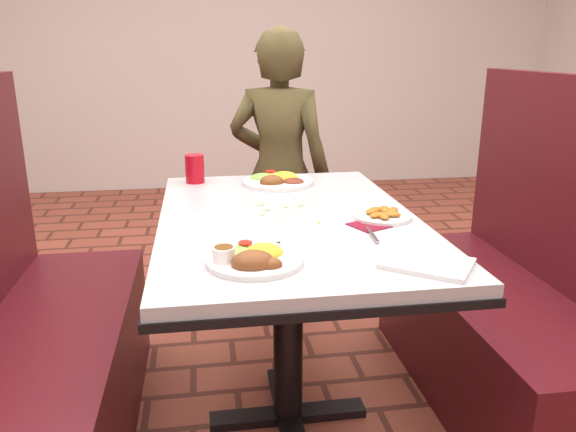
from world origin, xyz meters
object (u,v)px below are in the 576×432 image
(near_dinner_plate, at_px, (253,254))
(plantain_plate, at_px, (382,215))
(diner_person, at_px, (280,173))
(red_tumbler, at_px, (195,169))
(dining_table, at_px, (288,245))
(booth_bench_left, at_px, (39,354))
(booth_bench_right, at_px, (508,318))
(far_dinner_plate, at_px, (278,178))

(near_dinner_plate, distance_m, plantain_plate, 0.54)
(diner_person, xyz_separation_m, near_dinner_plate, (-0.25, -1.33, 0.10))
(red_tumbler, bearing_deg, near_dinner_plate, -80.95)
(dining_table, bearing_deg, plantain_plate, -13.60)
(plantain_plate, bearing_deg, near_dinner_plate, -143.66)
(booth_bench_left, height_order, diner_person, diner_person)
(booth_bench_right, bearing_deg, red_tumbler, 155.01)
(dining_table, distance_m, far_dinner_plate, 0.45)
(booth_bench_left, bearing_deg, red_tumbler, 44.96)
(booth_bench_right, relative_size, far_dinner_plate, 4.43)
(booth_bench_right, xyz_separation_m, plantain_plate, (-0.51, -0.07, 0.43))
(diner_person, bearing_deg, red_tumbler, 68.80)
(far_dinner_plate, distance_m, red_tumbler, 0.33)
(diner_person, xyz_separation_m, plantain_plate, (0.18, -1.01, 0.09))
(plantain_plate, bearing_deg, diner_person, 99.99)
(dining_table, xyz_separation_m, diner_person, (0.11, 0.95, 0.02))
(diner_person, distance_m, plantain_plate, 1.03)
(booth_bench_right, bearing_deg, diner_person, 126.17)
(booth_bench_left, bearing_deg, near_dinner_plate, -30.79)
(near_dinner_plate, bearing_deg, diner_person, 79.20)
(dining_table, bearing_deg, booth_bench_left, 180.00)
(diner_person, relative_size, red_tumbler, 12.30)
(booth_bench_left, bearing_deg, far_dinner_plate, 27.67)
(booth_bench_left, distance_m, red_tumbler, 0.86)
(far_dinner_plate, distance_m, plantain_plate, 0.56)
(booth_bench_right, relative_size, diner_person, 0.89)
(dining_table, xyz_separation_m, booth_bench_right, (0.80, 0.00, -0.32))
(far_dinner_plate, relative_size, red_tumbler, 2.47)
(red_tumbler, bearing_deg, booth_bench_right, -24.99)
(dining_table, distance_m, near_dinner_plate, 0.43)
(near_dinner_plate, bearing_deg, dining_table, 69.14)
(dining_table, relative_size, plantain_plate, 6.59)
(near_dinner_plate, xyz_separation_m, far_dinner_plate, (0.17, 0.82, -0.00))
(far_dinner_plate, bearing_deg, plantain_plate, -62.75)
(dining_table, distance_m, booth_bench_left, 0.86)
(near_dinner_plate, bearing_deg, red_tumbler, 99.05)
(dining_table, relative_size, booth_bench_left, 1.01)
(plantain_plate, bearing_deg, red_tumbler, 134.97)
(dining_table, xyz_separation_m, red_tumbler, (-0.29, 0.51, 0.15))
(booth_bench_right, distance_m, red_tumbler, 1.29)
(plantain_plate, distance_m, red_tumbler, 0.82)
(far_dinner_plate, bearing_deg, diner_person, 81.17)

